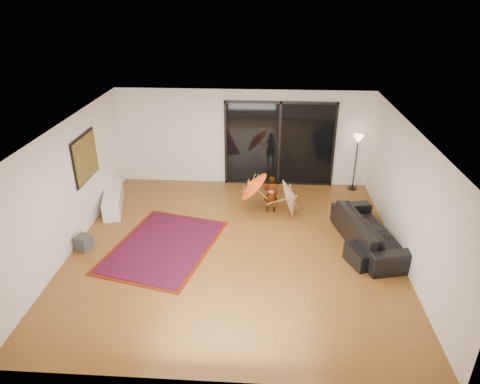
# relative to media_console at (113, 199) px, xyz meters

# --- Properties ---
(floor) EXTENTS (7.00, 7.00, 0.00)m
(floor) POSITION_rel_media_console_xyz_m (3.25, -1.73, -0.23)
(floor) COLOR #99622A
(floor) RESTS_ON ground
(ceiling) EXTENTS (7.00, 7.00, 0.00)m
(ceiling) POSITION_rel_media_console_xyz_m (3.25, -1.73, 2.47)
(ceiling) COLOR white
(ceiling) RESTS_ON wall_back
(wall_back) EXTENTS (7.00, 0.00, 7.00)m
(wall_back) POSITION_rel_media_console_xyz_m (3.25, 1.77, 1.12)
(wall_back) COLOR silver
(wall_back) RESTS_ON floor
(wall_front) EXTENTS (7.00, 0.00, 7.00)m
(wall_front) POSITION_rel_media_console_xyz_m (3.25, -5.23, 1.12)
(wall_front) COLOR silver
(wall_front) RESTS_ON floor
(wall_left) EXTENTS (0.00, 7.00, 7.00)m
(wall_left) POSITION_rel_media_console_xyz_m (-0.25, -1.73, 1.12)
(wall_left) COLOR silver
(wall_left) RESTS_ON floor
(wall_right) EXTENTS (0.00, 7.00, 7.00)m
(wall_right) POSITION_rel_media_console_xyz_m (6.75, -1.73, 1.12)
(wall_right) COLOR silver
(wall_right) RESTS_ON floor
(sliding_door) EXTENTS (3.06, 0.07, 2.40)m
(sliding_door) POSITION_rel_media_console_xyz_m (4.25, 1.74, 0.97)
(sliding_door) COLOR black
(sliding_door) RESTS_ON wall_back
(painting) EXTENTS (0.04, 1.28, 1.08)m
(painting) POSITION_rel_media_console_xyz_m (-0.21, -0.73, 1.42)
(painting) COLOR black
(painting) RESTS_ON wall_left
(media_console) EXTENTS (0.80, 1.69, 0.46)m
(media_console) POSITION_rel_media_console_xyz_m (0.00, 0.00, 0.00)
(media_console) COLOR white
(media_console) RESTS_ON floor
(speaker) EXTENTS (0.37, 0.37, 0.33)m
(speaker) POSITION_rel_media_console_xyz_m (0.00, -1.98, -0.06)
(speaker) COLOR #424244
(speaker) RESTS_ON floor
(persian_rug) EXTENTS (2.64, 3.23, 0.02)m
(persian_rug) POSITION_rel_media_console_xyz_m (1.69, -1.75, -0.22)
(persian_rug) COLOR #5F1608
(persian_rug) RESTS_ON floor
(sofa) EXTENTS (1.44, 2.54, 0.70)m
(sofa) POSITION_rel_media_console_xyz_m (6.20, -1.41, 0.12)
(sofa) COLOR black
(sofa) RESTS_ON floor
(ottoman) EXTENTS (0.85, 0.85, 0.37)m
(ottoman) POSITION_rel_media_console_xyz_m (5.97, -2.10, -0.04)
(ottoman) COLOR black
(ottoman) RESTS_ON floor
(floor_lamp) EXTENTS (0.27, 0.27, 1.58)m
(floor_lamp) POSITION_rel_media_console_xyz_m (6.35, 1.52, 1.02)
(floor_lamp) COLOR black
(floor_lamp) RESTS_ON floor
(child) EXTENTS (0.36, 0.24, 0.97)m
(child) POSITION_rel_media_console_xyz_m (4.03, 0.02, 0.26)
(child) COLOR #999999
(child) RESTS_ON floor
(parasol_orange) EXTENTS (0.73, 0.87, 0.89)m
(parasol_orange) POSITION_rel_media_console_xyz_m (3.48, -0.03, 0.51)
(parasol_orange) COLOR #FF490D
(parasol_orange) RESTS_ON child
(parasol_white) EXTENTS (0.53, 0.97, 0.98)m
(parasol_white) POSITION_rel_media_console_xyz_m (4.63, -0.13, 0.28)
(parasol_white) COLOR silver
(parasol_white) RESTS_ON floor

